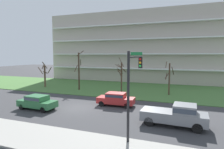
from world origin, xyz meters
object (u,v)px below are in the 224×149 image
(tree_center, at_px, (121,76))
(sedan_red_center_right, at_px, (116,99))
(tree_left, at_px, (79,70))
(tree_far_left, at_px, (45,74))
(tree_right, at_px, (169,78))
(traffic_signal_mast, at_px, (133,80))
(pickup_gray_near_left, at_px, (176,115))
(sedan_green_center_left, at_px, (37,102))

(tree_center, relative_size, sedan_red_center_right, 1.28)
(tree_left, distance_m, tree_center, 7.82)
(tree_far_left, xyz_separation_m, tree_right, (22.33, 0.58, 0.22))
(tree_left, height_order, tree_right, tree_left)
(tree_right, bearing_deg, traffic_signal_mast, -95.33)
(sedan_red_center_right, relative_size, traffic_signal_mast, 0.71)
(tree_right, bearing_deg, tree_far_left, -178.50)
(tree_far_left, bearing_deg, pickup_gray_near_left, -27.41)
(tree_far_left, relative_size, tree_right, 0.94)
(tree_center, xyz_separation_m, traffic_signal_mast, (5.57, -14.78, 1.39))
(tree_left, xyz_separation_m, pickup_gray_near_left, (16.33, -12.01, -2.43))
(traffic_signal_mast, bearing_deg, tree_center, 110.66)
(tree_far_left, height_order, tree_left, tree_left)
(tree_right, bearing_deg, sedan_red_center_right, -123.31)
(tree_left, relative_size, sedan_red_center_right, 1.53)
(traffic_signal_mast, bearing_deg, tree_far_left, 143.20)
(pickup_gray_near_left, height_order, sedan_green_center_left, pickup_gray_near_left)
(sedan_red_center_right, bearing_deg, pickup_gray_near_left, 144.83)
(tree_center, height_order, tree_right, tree_center)
(sedan_green_center_left, distance_m, sedan_red_center_right, 8.95)
(tree_far_left, bearing_deg, tree_right, 1.50)
(tree_center, height_order, pickup_gray_near_left, tree_center)
(sedan_green_center_left, height_order, sedan_red_center_right, same)
(tree_left, bearing_deg, pickup_gray_near_left, -36.34)
(tree_left, bearing_deg, traffic_signal_mast, -48.80)
(tree_left, bearing_deg, sedan_red_center_right, -38.79)
(tree_center, height_order, sedan_red_center_right, tree_center)
(tree_far_left, xyz_separation_m, tree_center, (15.26, -0.81, 0.43))
(sedan_red_center_right, bearing_deg, tree_left, -41.13)
(sedan_green_center_left, bearing_deg, sedan_red_center_right, 32.79)
(pickup_gray_near_left, height_order, sedan_red_center_right, pickup_gray_near_left)
(pickup_gray_near_left, relative_size, sedan_green_center_left, 1.23)
(pickup_gray_near_left, xyz_separation_m, traffic_signal_mast, (-2.97, -3.24, 3.23))
(traffic_signal_mast, bearing_deg, tree_left, 131.20)
(sedan_red_center_right, height_order, traffic_signal_mast, traffic_signal_mast)
(tree_center, distance_m, sedan_red_center_right, 7.46)
(tree_far_left, bearing_deg, tree_center, -3.02)
(tree_far_left, distance_m, tree_center, 15.28)
(tree_left, bearing_deg, tree_center, -3.52)
(tree_right, relative_size, sedan_red_center_right, 1.15)
(tree_left, relative_size, sedan_green_center_left, 1.53)
(traffic_signal_mast, bearing_deg, sedan_red_center_right, 117.42)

